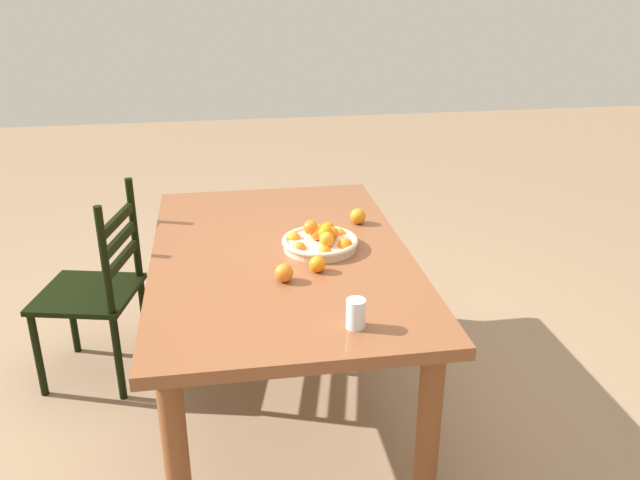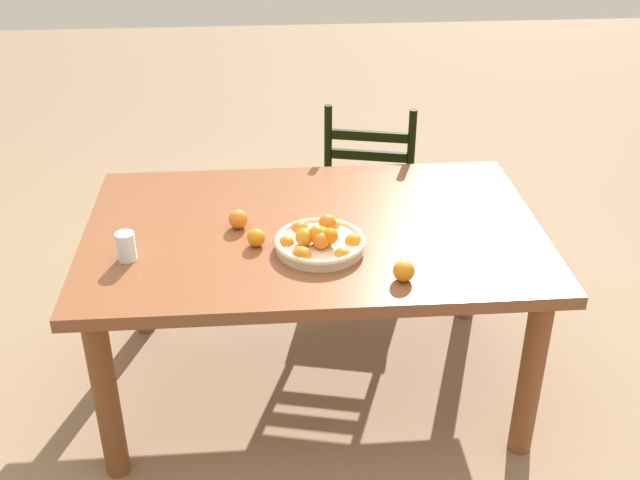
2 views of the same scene
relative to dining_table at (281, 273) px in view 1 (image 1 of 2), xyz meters
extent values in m
plane|color=#8E7255|center=(0.00, 0.00, -0.66)|extent=(12.00, 12.00, 0.00)
cube|color=brown|center=(0.00, 0.00, 0.07)|extent=(1.72, 1.09, 0.05)
cylinder|color=brown|center=(-0.76, -0.44, -0.30)|extent=(0.09, 0.09, 0.71)
cylinder|color=brown|center=(0.76, -0.44, -0.30)|extent=(0.09, 0.09, 0.71)
cylinder|color=brown|center=(-0.76, 0.44, -0.30)|extent=(0.09, 0.09, 0.71)
cylinder|color=brown|center=(0.76, 0.44, -0.30)|extent=(0.09, 0.09, 0.71)
cube|color=black|center=(0.35, 0.89, -0.21)|extent=(0.53, 0.53, 0.03)
cylinder|color=black|center=(0.58, 1.04, -0.44)|extent=(0.04, 0.04, 0.43)
cylinder|color=black|center=(0.21, 1.12, -0.44)|extent=(0.04, 0.04, 0.43)
cylinder|color=black|center=(0.49, 0.66, -0.44)|extent=(0.04, 0.04, 0.43)
cylinder|color=black|center=(0.12, 0.75, -0.44)|extent=(0.04, 0.04, 0.43)
cylinder|color=black|center=(0.49, 0.66, 0.05)|extent=(0.04, 0.04, 0.50)
cylinder|color=black|center=(0.12, 0.75, 0.05)|extent=(0.04, 0.04, 0.50)
cube|color=black|center=(0.31, 0.71, -0.02)|extent=(0.34, 0.10, 0.04)
cube|color=black|center=(0.31, 0.71, 0.07)|extent=(0.34, 0.10, 0.04)
cube|color=black|center=(0.31, 0.71, 0.17)|extent=(0.34, 0.10, 0.04)
cylinder|color=beige|center=(0.01, -0.17, 0.11)|extent=(0.32, 0.32, 0.04)
torus|color=beige|center=(0.01, -0.17, 0.13)|extent=(0.33, 0.33, 0.02)
sphere|color=orange|center=(0.13, -0.18, 0.13)|extent=(0.06, 0.06, 0.06)
sphere|color=orange|center=(0.06, -0.06, 0.13)|extent=(0.06, 0.06, 0.06)
sphere|color=orange|center=(-0.05, -0.07, 0.13)|extent=(0.06, 0.06, 0.06)
sphere|color=orange|center=(-0.11, -0.18, 0.13)|extent=(0.06, 0.06, 0.06)
sphere|color=orange|center=(-0.06, -0.27, 0.13)|extent=(0.07, 0.07, 0.07)
sphere|color=orange|center=(0.08, -0.27, 0.13)|extent=(0.06, 0.06, 0.06)
sphere|color=orange|center=(0.04, -0.14, 0.19)|extent=(0.06, 0.06, 0.06)
sphere|color=orange|center=(0.04, -0.20, 0.17)|extent=(0.06, 0.06, 0.06)
sphere|color=orange|center=(0.01, -0.19, 0.17)|extent=(0.06, 0.06, 0.06)
sphere|color=orange|center=(0.00, -0.19, 0.17)|extent=(0.07, 0.07, 0.07)
sphere|color=orange|center=(0.03, -0.16, 0.16)|extent=(0.06, 0.06, 0.06)
sphere|color=orange|center=(0.04, -0.21, 0.17)|extent=(0.06, 0.06, 0.06)
sphere|color=orange|center=(-0.05, -0.19, 0.16)|extent=(0.06, 0.06, 0.06)
sphere|color=orange|center=(0.01, -0.23, 0.16)|extent=(0.06, 0.06, 0.06)
sphere|color=orange|center=(0.03, -0.18, 0.16)|extent=(0.06, 0.06, 0.06)
sphere|color=orange|center=(-0.22, -0.13, 0.13)|extent=(0.07, 0.07, 0.07)
sphere|color=orange|center=(0.28, -0.40, 0.13)|extent=(0.07, 0.07, 0.07)
sphere|color=orange|center=(-0.28, 0.02, 0.13)|extent=(0.07, 0.07, 0.07)
cylinder|color=silver|center=(-0.67, -0.19, 0.15)|extent=(0.07, 0.07, 0.10)
camera|label=1|loc=(-2.60, 0.24, 1.25)|focal=37.34mm
camera|label=2|loc=(-0.17, -2.58, 1.51)|focal=43.76mm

